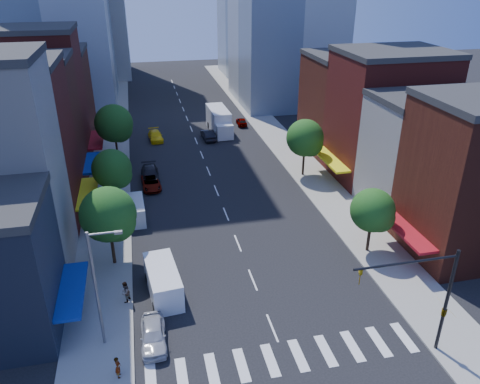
# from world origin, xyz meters

# --- Properties ---
(ground) EXTENTS (220.00, 220.00, 0.00)m
(ground) POSITION_xyz_m (0.00, 0.00, 0.00)
(ground) COLOR black
(ground) RESTS_ON ground
(sidewalk_left) EXTENTS (5.00, 120.00, 0.15)m
(sidewalk_left) POSITION_xyz_m (-12.50, 40.00, 0.07)
(sidewalk_left) COLOR gray
(sidewalk_left) RESTS_ON ground
(sidewalk_right) EXTENTS (5.00, 120.00, 0.15)m
(sidewalk_right) POSITION_xyz_m (12.50, 40.00, 0.07)
(sidewalk_right) COLOR gray
(sidewalk_right) RESTS_ON ground
(crosswalk) EXTENTS (19.00, 3.00, 0.01)m
(crosswalk) POSITION_xyz_m (0.00, -3.00, 0.01)
(crosswalk) COLOR silver
(crosswalk) RESTS_ON ground
(bldg_left_2) EXTENTS (12.00, 9.00, 16.00)m
(bldg_left_2) POSITION_xyz_m (-21.00, 20.50, 8.00)
(bldg_left_2) COLOR #591915
(bldg_left_2) RESTS_ON ground
(bldg_left_3) EXTENTS (12.00, 8.00, 15.00)m
(bldg_left_3) POSITION_xyz_m (-21.00, 29.00, 7.50)
(bldg_left_3) COLOR #4B1C12
(bldg_left_3) RESTS_ON ground
(bldg_left_4) EXTENTS (12.00, 9.00, 17.00)m
(bldg_left_4) POSITION_xyz_m (-21.00, 37.50, 8.50)
(bldg_left_4) COLOR #591915
(bldg_left_4) RESTS_ON ground
(bldg_left_5) EXTENTS (12.00, 10.00, 13.00)m
(bldg_left_5) POSITION_xyz_m (-21.00, 47.00, 6.50)
(bldg_left_5) COLOR #4B1C12
(bldg_left_5) RESTS_ON ground
(bldg_right_1) EXTENTS (12.00, 8.00, 12.00)m
(bldg_right_1) POSITION_xyz_m (21.00, 15.00, 6.00)
(bldg_right_1) COLOR beige
(bldg_right_1) RESTS_ON ground
(bldg_right_2) EXTENTS (12.00, 10.00, 15.00)m
(bldg_right_2) POSITION_xyz_m (21.00, 24.00, 7.50)
(bldg_right_2) COLOR #591915
(bldg_right_2) RESTS_ON ground
(bldg_right_3) EXTENTS (12.00, 10.00, 13.00)m
(bldg_right_3) POSITION_xyz_m (21.00, 34.00, 6.50)
(bldg_right_3) COLOR #4B1C12
(bldg_right_3) RESTS_ON ground
(traffic_signal) EXTENTS (7.24, 2.24, 8.00)m
(traffic_signal) POSITION_xyz_m (9.94, -4.50, 4.16)
(traffic_signal) COLOR black
(traffic_signal) RESTS_ON sidewalk_right
(streetlight) EXTENTS (2.25, 0.25, 9.00)m
(streetlight) POSITION_xyz_m (-11.81, 1.00, 5.28)
(streetlight) COLOR slate
(streetlight) RESTS_ON sidewalk_left
(tree_left_near) EXTENTS (4.80, 4.80, 7.30)m
(tree_left_near) POSITION_xyz_m (-11.35, 10.92, 4.87)
(tree_left_near) COLOR black
(tree_left_near) RESTS_ON sidewalk_left
(tree_left_mid) EXTENTS (4.20, 4.20, 6.65)m
(tree_left_mid) POSITION_xyz_m (-11.35, 21.92, 4.53)
(tree_left_mid) COLOR black
(tree_left_mid) RESTS_ON sidewalk_left
(tree_left_far) EXTENTS (5.00, 5.00, 7.75)m
(tree_left_far) POSITION_xyz_m (-11.35, 35.92, 5.20)
(tree_left_far) COLOR black
(tree_left_far) RESTS_ON sidewalk_left
(tree_right_near) EXTENTS (4.00, 4.00, 6.20)m
(tree_right_near) POSITION_xyz_m (11.65, 7.92, 4.19)
(tree_right_near) COLOR black
(tree_right_near) RESTS_ON sidewalk_right
(tree_right_far) EXTENTS (4.60, 4.60, 7.20)m
(tree_right_far) POSITION_xyz_m (11.65, 25.92, 4.86)
(tree_right_far) COLOR black
(tree_right_far) RESTS_ON sidewalk_right
(parked_car_front) EXTENTS (1.82, 4.39, 1.49)m
(parked_car_front) POSITION_xyz_m (-8.60, 0.37, 0.74)
(parked_car_front) COLOR #B4B5B9
(parked_car_front) RESTS_ON ground
(parked_car_second) EXTENTS (2.21, 4.92, 1.57)m
(parked_car_second) POSITION_xyz_m (-9.50, 19.89, 0.78)
(parked_car_second) COLOR black
(parked_car_second) RESTS_ON ground
(parked_car_third) EXTENTS (2.34, 4.68, 1.27)m
(parked_car_third) POSITION_xyz_m (-7.50, 26.46, 0.64)
(parked_car_third) COLOR #999999
(parked_car_third) RESTS_ON ground
(parked_car_rear) EXTENTS (2.25, 5.40, 1.56)m
(parked_car_rear) POSITION_xyz_m (-7.50, 28.76, 0.78)
(parked_car_rear) COLOR black
(parked_car_rear) RESTS_ON ground
(cargo_van_near) EXTENTS (2.87, 5.94, 2.44)m
(cargo_van_near) POSITION_xyz_m (-7.48, 5.64, 1.21)
(cargo_van_near) COLOR white
(cargo_van_near) RESTS_ON ground
(cargo_van_far) EXTENTS (2.13, 4.89, 2.06)m
(cargo_van_far) POSITION_xyz_m (-9.50, 18.93, 1.02)
(cargo_van_far) COLOR silver
(cargo_van_far) RESTS_ON ground
(taxi) EXTENTS (2.31, 4.89, 1.38)m
(taxi) POSITION_xyz_m (-5.99, 43.63, 0.69)
(taxi) COLOR yellow
(taxi) RESTS_ON ground
(traffic_car_oncoming) EXTENTS (1.83, 4.72, 1.53)m
(traffic_car_oncoming) POSITION_xyz_m (1.92, 42.24, 0.77)
(traffic_car_oncoming) COLOR black
(traffic_car_oncoming) RESTS_ON ground
(traffic_car_far) EXTENTS (1.71, 3.81, 1.27)m
(traffic_car_far) POSITION_xyz_m (8.49, 48.11, 0.64)
(traffic_car_far) COLOR #999999
(traffic_car_far) RESTS_ON ground
(box_truck) EXTENTS (3.04, 9.17, 3.66)m
(box_truck) POSITION_xyz_m (4.24, 45.49, 1.73)
(box_truck) COLOR silver
(box_truck) RESTS_ON ground
(pedestrian_near) EXTENTS (0.39, 0.58, 1.59)m
(pedestrian_near) POSITION_xyz_m (-10.97, -2.32, 0.95)
(pedestrian_near) COLOR #999999
(pedestrian_near) RESTS_ON sidewalk_left
(pedestrian_far) EXTENTS (1.01, 1.09, 1.78)m
(pedestrian_far) POSITION_xyz_m (-10.50, 5.27, 1.04)
(pedestrian_far) COLOR #999999
(pedestrian_far) RESTS_ON sidewalk_left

